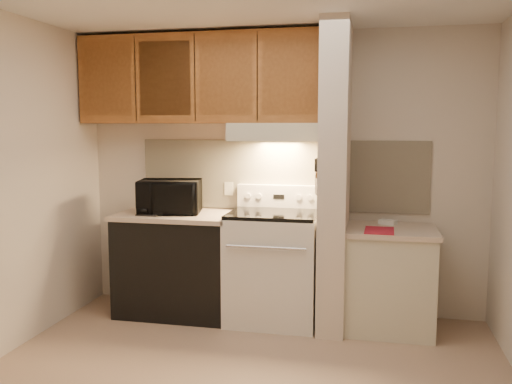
% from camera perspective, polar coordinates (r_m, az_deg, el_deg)
% --- Properties ---
extents(floor, '(3.60, 3.60, 0.00)m').
position_cam_1_polar(floor, '(3.80, -1.49, -19.18)').
color(floor, tan).
rests_on(floor, ground).
extents(wall_back, '(3.60, 2.50, 0.02)m').
position_cam_1_polar(wall_back, '(4.90, 2.62, 1.97)').
color(wall_back, beige).
rests_on(wall_back, floor).
extents(backsplash, '(2.60, 0.02, 0.63)m').
position_cam_1_polar(backsplash, '(4.89, 2.59, 1.79)').
color(backsplash, beige).
rests_on(backsplash, wall_back).
extents(range_body, '(0.76, 0.65, 0.92)m').
position_cam_1_polar(range_body, '(4.70, 1.86, -8.02)').
color(range_body, silver).
rests_on(range_body, floor).
extents(oven_window, '(0.50, 0.01, 0.30)m').
position_cam_1_polar(oven_window, '(4.39, 1.11, -8.56)').
color(oven_window, black).
rests_on(oven_window, range_body).
extents(oven_handle, '(0.65, 0.02, 0.02)m').
position_cam_1_polar(oven_handle, '(4.30, 1.01, -5.87)').
color(oven_handle, silver).
rests_on(oven_handle, range_body).
extents(cooktop, '(0.74, 0.64, 0.03)m').
position_cam_1_polar(cooktop, '(4.60, 1.88, -2.30)').
color(cooktop, black).
rests_on(cooktop, range_body).
extents(range_backguard, '(0.76, 0.08, 0.20)m').
position_cam_1_polar(range_backguard, '(4.87, 2.49, -0.43)').
color(range_backguard, silver).
rests_on(range_backguard, range_body).
extents(range_display, '(0.10, 0.01, 0.04)m').
position_cam_1_polar(range_display, '(4.82, 2.40, -0.50)').
color(range_display, black).
rests_on(range_display, range_backguard).
extents(range_knob_left_outer, '(0.05, 0.02, 0.05)m').
position_cam_1_polar(range_knob_left_outer, '(4.88, -0.85, -0.41)').
color(range_knob_left_outer, silver).
rests_on(range_knob_left_outer, range_backguard).
extents(range_knob_left_inner, '(0.05, 0.02, 0.05)m').
position_cam_1_polar(range_knob_left_inner, '(4.85, 0.30, -0.44)').
color(range_knob_left_inner, silver).
rests_on(range_knob_left_inner, range_backguard).
extents(range_knob_right_inner, '(0.05, 0.02, 0.05)m').
position_cam_1_polar(range_knob_right_inner, '(4.79, 4.52, -0.56)').
color(range_knob_right_inner, silver).
rests_on(range_knob_right_inner, range_backguard).
extents(range_knob_right_outer, '(0.05, 0.02, 0.05)m').
position_cam_1_polar(range_knob_right_outer, '(4.78, 5.70, -0.59)').
color(range_knob_right_outer, silver).
rests_on(range_knob_right_outer, range_backguard).
extents(dishwasher_front, '(1.00, 0.63, 0.87)m').
position_cam_1_polar(dishwasher_front, '(4.95, -8.29, -7.63)').
color(dishwasher_front, black).
rests_on(dishwasher_front, floor).
extents(left_countertop, '(1.04, 0.67, 0.04)m').
position_cam_1_polar(left_countertop, '(4.85, -8.39, -2.43)').
color(left_countertop, beige).
rests_on(left_countertop, dishwasher_front).
extents(spoon_rest, '(0.20, 0.06, 0.01)m').
position_cam_1_polar(spoon_rest, '(4.74, -11.38, -2.39)').
color(spoon_rest, black).
rests_on(spoon_rest, left_countertop).
extents(teal_jar, '(0.12, 0.12, 0.10)m').
position_cam_1_polar(teal_jar, '(4.89, -7.57, -1.49)').
color(teal_jar, '#226060').
rests_on(teal_jar, left_countertop).
extents(outlet, '(0.08, 0.01, 0.12)m').
position_cam_1_polar(outlet, '(5.00, -2.88, 0.34)').
color(outlet, beige).
rests_on(outlet, backsplash).
extents(microwave, '(0.59, 0.46, 0.29)m').
position_cam_1_polar(microwave, '(4.83, -9.06, -0.48)').
color(microwave, black).
rests_on(microwave, left_countertop).
extents(partition_pillar, '(0.22, 0.70, 2.50)m').
position_cam_1_polar(partition_pillar, '(4.50, 8.29, 1.46)').
color(partition_pillar, beige).
rests_on(partition_pillar, floor).
extents(pillar_trim, '(0.01, 0.70, 0.04)m').
position_cam_1_polar(pillar_trim, '(4.50, 6.83, 2.13)').
color(pillar_trim, '#9B5C2A').
rests_on(pillar_trim, partition_pillar).
extents(knife_strip, '(0.02, 0.42, 0.04)m').
position_cam_1_polar(knife_strip, '(4.45, 6.69, 2.33)').
color(knife_strip, black).
rests_on(knife_strip, partition_pillar).
extents(knife_blade_a, '(0.01, 0.03, 0.16)m').
position_cam_1_polar(knife_blade_a, '(4.29, 6.30, 0.83)').
color(knife_blade_a, silver).
rests_on(knife_blade_a, knife_strip).
extents(knife_handle_a, '(0.02, 0.02, 0.10)m').
position_cam_1_polar(knife_handle_a, '(4.28, 6.32, 2.83)').
color(knife_handle_a, black).
rests_on(knife_handle_a, knife_strip).
extents(knife_blade_b, '(0.01, 0.04, 0.18)m').
position_cam_1_polar(knife_blade_b, '(4.39, 6.42, 0.83)').
color(knife_blade_b, silver).
rests_on(knife_blade_b, knife_strip).
extents(knife_handle_b, '(0.02, 0.02, 0.10)m').
position_cam_1_polar(knife_handle_b, '(4.37, 6.45, 2.91)').
color(knife_handle_b, black).
rests_on(knife_handle_b, knife_strip).
extents(knife_blade_c, '(0.01, 0.04, 0.20)m').
position_cam_1_polar(knife_blade_c, '(4.46, 6.51, 0.80)').
color(knife_blade_c, silver).
rests_on(knife_blade_c, knife_strip).
extents(knife_handle_c, '(0.02, 0.02, 0.10)m').
position_cam_1_polar(knife_handle_c, '(4.45, 6.55, 2.98)').
color(knife_handle_c, black).
rests_on(knife_handle_c, knife_strip).
extents(knife_blade_d, '(0.01, 0.04, 0.16)m').
position_cam_1_polar(knife_blade_d, '(4.53, 6.61, 1.14)').
color(knife_blade_d, silver).
rests_on(knife_blade_d, knife_strip).
extents(knife_handle_d, '(0.02, 0.02, 0.10)m').
position_cam_1_polar(knife_handle_d, '(4.53, 6.66, 3.05)').
color(knife_handle_d, black).
rests_on(knife_handle_d, knife_strip).
extents(knife_blade_e, '(0.01, 0.04, 0.18)m').
position_cam_1_polar(knife_blade_e, '(4.61, 6.71, 1.12)').
color(knife_blade_e, silver).
rests_on(knife_blade_e, knife_strip).
extents(knife_handle_e, '(0.02, 0.02, 0.10)m').
position_cam_1_polar(knife_handle_e, '(4.61, 6.75, 3.11)').
color(knife_handle_e, black).
rests_on(knife_handle_e, knife_strip).
extents(oven_mitt, '(0.03, 0.09, 0.22)m').
position_cam_1_polar(oven_mitt, '(4.68, 6.81, 0.62)').
color(oven_mitt, gray).
rests_on(oven_mitt, partition_pillar).
extents(right_cab_base, '(0.70, 0.60, 0.81)m').
position_cam_1_polar(right_cab_base, '(4.65, 13.85, -9.12)').
color(right_cab_base, beige).
rests_on(right_cab_base, floor).
extents(right_countertop, '(0.74, 0.64, 0.04)m').
position_cam_1_polar(right_countertop, '(4.55, 14.00, -3.96)').
color(right_countertop, beige).
rests_on(right_countertop, right_cab_base).
extents(red_folder, '(0.23, 0.31, 0.01)m').
position_cam_1_polar(red_folder, '(4.39, 12.85, -3.97)').
color(red_folder, '#A91A2C').
rests_on(red_folder, right_countertop).
extents(white_box, '(0.16, 0.14, 0.04)m').
position_cam_1_polar(white_box, '(4.72, 13.71, -3.09)').
color(white_box, white).
rests_on(white_box, right_countertop).
extents(range_hood, '(0.78, 0.44, 0.15)m').
position_cam_1_polar(range_hood, '(4.67, 2.19, 6.34)').
color(range_hood, beige).
rests_on(range_hood, upper_cabinets).
extents(hood_lip, '(0.78, 0.04, 0.06)m').
position_cam_1_polar(hood_lip, '(4.46, 1.71, 5.73)').
color(hood_lip, beige).
rests_on(hood_lip, range_hood).
extents(upper_cabinets, '(2.18, 0.33, 0.77)m').
position_cam_1_polar(upper_cabinets, '(4.90, -5.84, 11.72)').
color(upper_cabinets, '#9B5C2A').
rests_on(upper_cabinets, wall_back).
extents(cab_door_a, '(0.46, 0.01, 0.63)m').
position_cam_1_polar(cab_door_a, '(5.06, -15.43, 11.35)').
color(cab_door_a, '#9B5C2A').
rests_on(cab_door_a, upper_cabinets).
extents(cab_gap_a, '(0.01, 0.01, 0.73)m').
position_cam_1_polar(cab_gap_a, '(4.94, -12.57, 11.55)').
color(cab_gap_a, black).
rests_on(cab_gap_a, upper_cabinets).
extents(cab_door_b, '(0.46, 0.01, 0.63)m').
position_cam_1_polar(cab_door_b, '(4.84, -9.57, 11.72)').
color(cab_door_b, '#9B5C2A').
rests_on(cab_door_b, upper_cabinets).
extents(cab_gap_b, '(0.01, 0.01, 0.73)m').
position_cam_1_polar(cab_gap_b, '(4.74, -6.45, 11.87)').
color(cab_gap_b, black).
rests_on(cab_gap_b, upper_cabinets).
extents(cab_door_c, '(0.46, 0.01, 0.63)m').
position_cam_1_polar(cab_door_c, '(4.67, -3.21, 11.99)').
color(cab_door_c, '#9B5C2A').
rests_on(cab_door_c, upper_cabinets).
extents(cab_gap_c, '(0.01, 0.01, 0.73)m').
position_cam_1_polar(cab_gap_c, '(4.60, 0.14, 12.07)').
color(cab_gap_c, black).
rests_on(cab_gap_c, upper_cabinets).
extents(cab_door_d, '(0.46, 0.01, 0.63)m').
position_cam_1_polar(cab_door_d, '(4.55, 3.58, 12.11)').
color(cab_door_d, '#9B5C2A').
rests_on(cab_door_d, upper_cabinets).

